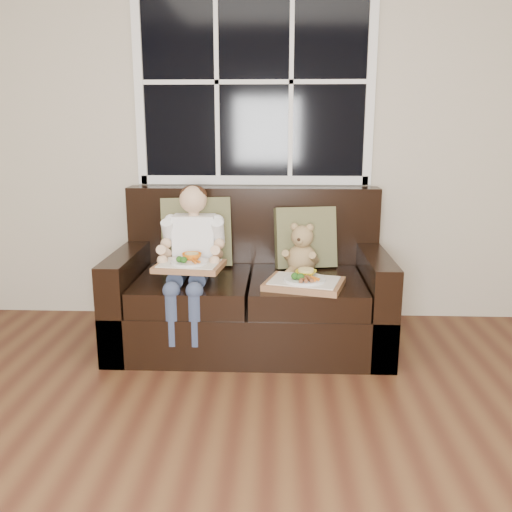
{
  "coord_description": "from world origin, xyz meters",
  "views": [
    {
      "loc": [
        -0.04,
        -1.33,
        1.36
      ],
      "look_at": [
        -0.18,
        1.85,
        0.6
      ],
      "focal_mm": 38.0,
      "sensor_mm": 36.0,
      "label": 1
    }
  ],
  "objects_px": {
    "child": "(192,246)",
    "tray_right": "(304,282)",
    "loveseat": "(251,293)",
    "tray_left": "(190,264)",
    "teddy_bear": "(302,253)"
  },
  "relations": [
    {
      "from": "loveseat",
      "to": "tray_right",
      "type": "relative_size",
      "value": 3.36
    },
    {
      "from": "tray_left",
      "to": "tray_right",
      "type": "distance_m",
      "value": 0.68
    },
    {
      "from": "tray_left",
      "to": "tray_right",
      "type": "height_order",
      "value": "tray_left"
    },
    {
      "from": "loveseat",
      "to": "tray_right",
      "type": "height_order",
      "value": "loveseat"
    },
    {
      "from": "tray_left",
      "to": "teddy_bear",
      "type": "bearing_deg",
      "value": 30.54
    },
    {
      "from": "child",
      "to": "teddy_bear",
      "type": "xyz_separation_m",
      "value": [
        0.68,
        0.12,
        -0.06
      ]
    },
    {
      "from": "loveseat",
      "to": "tray_left",
      "type": "relative_size",
      "value": 4.08
    },
    {
      "from": "loveseat",
      "to": "teddy_bear",
      "type": "relative_size",
      "value": 5.11
    },
    {
      "from": "tray_right",
      "to": "child",
      "type": "bearing_deg",
      "value": 179.54
    },
    {
      "from": "teddy_bear",
      "to": "tray_right",
      "type": "distance_m",
      "value": 0.33
    },
    {
      "from": "loveseat",
      "to": "child",
      "type": "bearing_deg",
      "value": -161.49
    },
    {
      "from": "teddy_bear",
      "to": "tray_right",
      "type": "relative_size",
      "value": 0.66
    },
    {
      "from": "loveseat",
      "to": "child",
      "type": "height_order",
      "value": "child"
    },
    {
      "from": "child",
      "to": "tray_right",
      "type": "relative_size",
      "value": 1.69
    },
    {
      "from": "loveseat",
      "to": "teddy_bear",
      "type": "xyz_separation_m",
      "value": [
        0.32,
        0.0,
        0.27
      ]
    }
  ]
}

